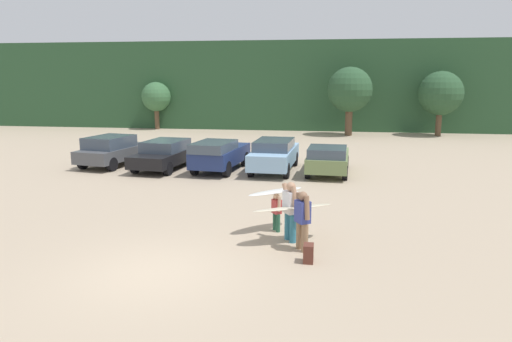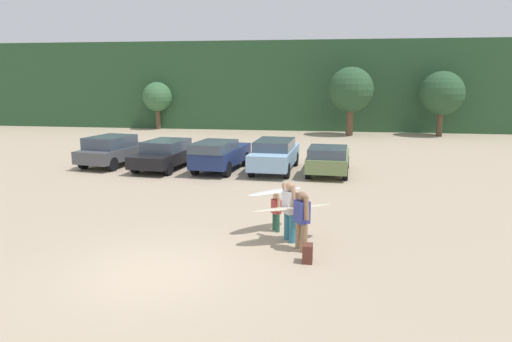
# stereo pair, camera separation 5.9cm
# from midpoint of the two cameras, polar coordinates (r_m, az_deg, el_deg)

# --- Properties ---
(ground_plane) EXTENTS (120.00, 120.00, 0.00)m
(ground_plane) POSITION_cam_midpoint_polar(r_m,az_deg,el_deg) (11.41, -12.16, -11.79)
(ground_plane) COLOR tan
(hillside_ridge) EXTENTS (108.00, 12.00, 7.35)m
(hillside_ridge) POSITION_cam_midpoint_polar(r_m,az_deg,el_deg) (45.94, 4.12, 10.20)
(hillside_ridge) COLOR #284C2D
(hillside_ridge) RESTS_ON ground_plane
(tree_right) EXTENTS (2.47, 2.47, 4.00)m
(tree_right) POSITION_cam_midpoint_polar(r_m,az_deg,el_deg) (41.93, -11.64, 8.62)
(tree_right) COLOR brown
(tree_right) RESTS_ON ground_plane
(tree_center_right) EXTENTS (3.38, 3.38, 5.17)m
(tree_center_right) POSITION_cam_midpoint_polar(r_m,az_deg,el_deg) (37.18, 11.27, 9.44)
(tree_center_right) COLOR brown
(tree_center_right) RESTS_ON ground_plane
(tree_far_left) EXTENTS (3.28, 3.28, 4.85)m
(tree_far_left) POSITION_cam_midpoint_polar(r_m,az_deg,el_deg) (38.73, 21.30, 8.59)
(tree_far_left) COLOR brown
(tree_far_left) RESTS_ON ground_plane
(parked_car_dark_gray) EXTENTS (2.56, 4.44, 1.52)m
(parked_car_dark_gray) POSITION_cam_midpoint_polar(r_m,az_deg,el_deg) (25.11, -16.56, 2.44)
(parked_car_dark_gray) COLOR #4C4F54
(parked_car_dark_gray) RESTS_ON ground_plane
(parked_car_black) EXTENTS (2.32, 4.67, 1.39)m
(parked_car_black) POSITION_cam_midpoint_polar(r_m,az_deg,el_deg) (23.69, -10.60, 2.05)
(parked_car_black) COLOR black
(parked_car_black) RESTS_ON ground_plane
(parked_car_navy) EXTENTS (2.20, 4.50, 1.50)m
(parked_car_navy) POSITION_cam_midpoint_polar(r_m,az_deg,el_deg) (22.67, -4.27, 2.03)
(parked_car_navy) COLOR navy
(parked_car_navy) RESTS_ON ground_plane
(parked_car_sky_blue) EXTENTS (2.01, 4.84, 1.52)m
(parked_car_sky_blue) POSITION_cam_midpoint_polar(r_m,az_deg,el_deg) (22.63, 2.33, 2.02)
(parked_car_sky_blue) COLOR #84ADD1
(parked_car_sky_blue) RESTS_ON ground_plane
(parked_car_olive_green) EXTENTS (2.00, 4.33, 1.35)m
(parked_car_olive_green) POSITION_cam_midpoint_polar(r_m,az_deg,el_deg) (22.20, 8.70, 1.47)
(parked_car_olive_green) COLOR #6B7F4C
(parked_car_olive_green) RESTS_ON ground_plane
(person_adult) EXTENTS (0.56, 0.75, 1.64)m
(person_adult) POSITION_cam_midpoint_polar(r_m,az_deg,el_deg) (12.97, 4.21, -4.42)
(person_adult) COLOR teal
(person_adult) RESTS_ON ground_plane
(person_child) EXTENTS (0.34, 0.43, 1.12)m
(person_child) POSITION_cam_midpoint_polar(r_m,az_deg,el_deg) (13.84, 2.54, -4.67)
(person_child) COLOR #26593F
(person_child) RESTS_ON ground_plane
(person_companion) EXTENTS (0.45, 0.57, 1.56)m
(person_companion) POSITION_cam_midpoint_polar(r_m,az_deg,el_deg) (12.31, 5.61, -5.53)
(person_companion) COLOR #8C6B4C
(person_companion) RESTS_ON ground_plane
(surfboard_cream) EXTENTS (2.30, 1.66, 0.18)m
(surfboard_cream) POSITION_cam_midpoint_polar(r_m,az_deg,el_deg) (12.86, 4.46, -4.39)
(surfboard_cream) COLOR beige
(surfboard_white) EXTENTS (1.71, 1.65, 0.10)m
(surfboard_white) POSITION_cam_midpoint_polar(r_m,az_deg,el_deg) (13.74, 2.44, -2.44)
(surfboard_white) COLOR white
(backpack_dropped) EXTENTS (0.24, 0.34, 0.45)m
(backpack_dropped) POSITION_cam_midpoint_polar(r_m,az_deg,el_deg) (11.75, 6.31, -9.73)
(backpack_dropped) COLOR #592D23
(backpack_dropped) RESTS_ON ground_plane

